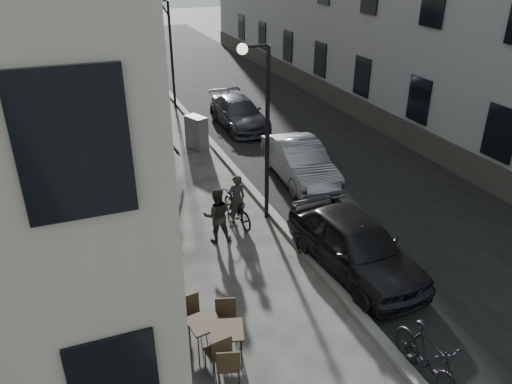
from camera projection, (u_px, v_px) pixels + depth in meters
ground at (381, 355)px, 9.87m from camera, size 120.00×120.00×0.00m
road at (262, 110)px, 24.47m from camera, size 7.30×60.00×0.00m
kerb at (189, 117)px, 23.27m from camera, size 0.25×60.00×0.12m
streetlamp_near at (262, 116)px, 13.42m from camera, size 0.90×0.28×5.09m
streetlamp_far at (167, 42)px, 23.43m from camera, size 0.90×0.28×5.09m
tree_near at (154, 2)px, 25.29m from camera, size 2.40×2.40×5.70m
bistro_set_a at (227, 341)px, 9.56m from camera, size 0.83×1.59×0.91m
bistro_set_b at (205, 334)px, 9.76m from camera, size 0.71×1.57×0.90m
bistro_set_c at (173, 289)px, 11.11m from camera, size 0.69×1.41×0.81m
utility_cabinet at (197, 133)px, 19.53m from camera, size 0.80×1.01×1.33m
bicycle at (237, 208)px, 14.42m from camera, size 0.78×1.80×0.92m
cyclist_rider at (237, 199)px, 14.29m from camera, size 0.58×0.41×1.50m
pedestrian_near at (217, 215)px, 13.37m from camera, size 0.85×0.72×1.56m
pedestrian_mid at (163, 150)px, 17.20m from camera, size 1.26×0.82×1.84m
pedestrian_far at (113, 136)px, 18.67m from camera, size 1.09×0.89×1.74m
car_near at (355, 244)px, 12.17m from camera, size 2.08×4.43×1.47m
car_mid at (300, 161)px, 16.92m from camera, size 1.72×4.26×1.38m
car_far at (239, 113)px, 21.98m from camera, size 1.78×4.33×1.25m
moped at (429, 359)px, 9.00m from camera, size 0.57×1.95×1.17m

